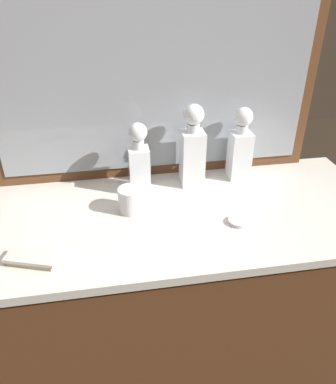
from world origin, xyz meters
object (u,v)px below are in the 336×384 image
Objects in this scene: crystal_tumbler_rear at (131,201)px; silver_brush_far_left at (32,259)px; crystal_decanter_center at (240,150)px; crystal_decanter_far_right at (139,165)px; porcelain_dish at (239,221)px; crystal_decanter_far_left at (192,153)px.

silver_brush_far_left is (-0.28, -0.21, -0.02)m from crystal_tumbler_rear.
crystal_tumbler_rear reaches higher than silver_brush_far_left.
crystal_decanter_center is 1.07× the size of crystal_decanter_far_right.
crystal_decanter_center reaches higher than silver_brush_far_left.
crystal_tumbler_rear is at bearing -108.49° from crystal_decanter_far_right.
crystal_tumbler_rear is at bearing 158.77° from porcelain_dish.
crystal_tumbler_rear is at bearing -147.96° from crystal_decanter_far_left.
crystal_tumbler_rear is 1.25× the size of porcelain_dish.
crystal_decanter_far_left is at bearing 6.57° from crystal_decanter_far_right.
crystal_decanter_center is 0.80m from silver_brush_far_left.
silver_brush_far_left is at bearing -152.09° from crystal_decanter_center.
silver_brush_far_left is (-0.70, -0.37, -0.10)m from crystal_decanter_center.
crystal_decanter_center reaches higher than crystal_tumbler_rear.
silver_brush_far_left is 2.34× the size of porcelain_dish.
crystal_decanter_far_right is 3.87× the size of porcelain_dish.
crystal_decanter_center is at bearing 21.50° from crystal_tumbler_rear.
crystal_decanter_center is 0.91× the size of crystal_decanter_far_left.
porcelain_dish is at bearing 7.66° from silver_brush_far_left.
crystal_decanter_far_right is 0.19m from crystal_decanter_far_left.
crystal_tumbler_rear is 0.35m from silver_brush_far_left.
crystal_decanter_center is 0.45m from crystal_tumbler_rear.
silver_brush_far_left is at bearing -134.57° from crystal_decanter_far_right.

